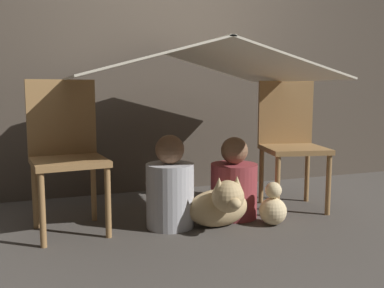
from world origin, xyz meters
name	(u,v)px	position (x,y,z in m)	size (l,w,h in m)	color
ground_plane	(201,227)	(0.00, 0.00, 0.00)	(8.80, 8.80, 0.00)	#47423D
wall_back	(155,45)	(0.00, 1.10, 1.25)	(7.00, 0.05, 2.50)	#4C4238
chair_left	(66,148)	(-0.80, 0.25, 0.52)	(0.47, 0.47, 0.95)	olive
chair_right	(290,138)	(0.81, 0.25, 0.52)	(0.51, 0.51, 0.95)	olive
sheet_canopy	(192,63)	(0.00, 0.17, 1.06)	(1.60, 1.26, 0.23)	silver
person_front	(170,189)	(-0.18, 0.08, 0.25)	(0.31, 0.31, 0.60)	#B2B2B7
person_second	(234,185)	(0.30, 0.13, 0.23)	(0.32, 0.32, 0.56)	maroon
dog	(221,204)	(0.11, -0.07, 0.16)	(0.41, 0.39, 0.36)	tan
plush_toy	(273,207)	(0.46, -0.11, 0.12)	(0.18, 0.18, 0.28)	beige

